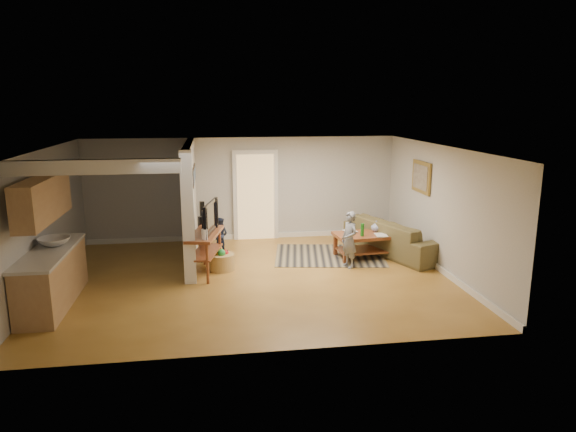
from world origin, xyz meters
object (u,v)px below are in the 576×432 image
object	(u,v)px
speaker_left	(202,239)
tv_console	(206,237)
speaker_right	(203,223)
toddler	(221,251)
coffee_table	(367,239)
sofa	(395,253)
child	(349,267)
toy_basket	(222,261)

from	to	relation	value
speaker_left	tv_console	bearing A→B (deg)	-106.71
speaker_right	toddler	world-z (taller)	speaker_right
tv_console	speaker_right	world-z (taller)	tv_console
coffee_table	toddler	world-z (taller)	coffee_table
coffee_table	speaker_left	xyz separation A→B (m)	(-3.56, 0.16, 0.08)
sofa	speaker_left	bearing A→B (deg)	69.52
coffee_table	toddler	distance (m)	3.32
sofa	speaker_left	distance (m)	4.33
tv_console	toddler	distance (m)	1.75
speaker_right	toddler	bearing A→B (deg)	-74.20
tv_console	child	world-z (taller)	tv_console
coffee_table	toddler	bearing A→B (deg)	163.62
sofa	speaker_right	bearing A→B (deg)	50.23
sofa	toddler	world-z (taller)	toddler
tv_console	child	bearing A→B (deg)	12.59
toy_basket	toddler	bearing A→B (deg)	89.98
sofa	toy_basket	bearing A→B (deg)	78.10
speaker_left	toddler	distance (m)	1.00
child	toddler	bearing A→B (deg)	-141.06
tv_console	child	distance (m)	2.99
speaker_right	child	distance (m)	3.80
child	toddler	distance (m)	3.02
tv_console	toy_basket	xyz separation A→B (m)	(0.30, 0.20, -0.57)
child	toddler	world-z (taller)	child
sofa	tv_console	world-z (taller)	tv_console
speaker_left	speaker_right	distance (m)	1.50
coffee_table	speaker_left	world-z (taller)	speaker_left
speaker_right	toy_basket	bearing A→B (deg)	-91.95
speaker_right	toy_basket	xyz separation A→B (m)	(0.40, -2.08, -0.32)
speaker_left	speaker_right	xyz separation A→B (m)	(0.00, 1.50, 0.02)
child	tv_console	bearing A→B (deg)	-110.15
coffee_table	child	world-z (taller)	coffee_table
tv_console	toddler	bearing A→B (deg)	91.69
tv_console	speaker_left	distance (m)	0.83
tv_console	toy_basket	distance (m)	0.68
coffee_table	speaker_right	size ratio (longest dim) A/B	1.39
toddler	speaker_right	bearing A→B (deg)	-31.66
sofa	coffee_table	xyz separation A→B (m)	(-0.74, -0.21, 0.41)
coffee_table	toy_basket	distance (m)	3.20
coffee_table	tv_console	size ratio (longest dim) A/B	1.01
toy_basket	coffee_table	bearing A→B (deg)	7.62
tv_console	toy_basket	bearing A→B (deg)	46.38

